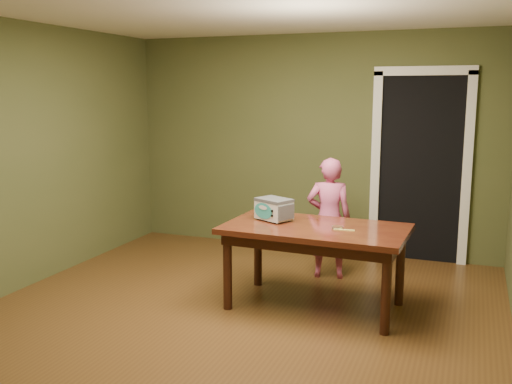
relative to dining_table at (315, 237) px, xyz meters
The scene contains 8 objects.
floor 1.07m from the dining_table, 133.24° to the right, with size 5.00×5.00×0.00m, color #573818.
room_shell 1.36m from the dining_table, 133.24° to the right, with size 4.52×5.02×2.61m.
doorway 2.31m from the dining_table, 71.65° to the left, with size 1.10×0.66×2.25m.
dining_table is the anchor object (origin of this frame).
toy_oven 0.48m from the dining_table, 167.75° to the left, with size 0.39×0.34×0.20m.
baking_pan 0.23m from the dining_table, ahead, with size 0.10×0.10×0.02m.
spatula 0.30m from the dining_table, 12.96° to the right, with size 0.18×0.03×0.01m, color #E5D663.
child 0.88m from the dining_table, 95.88° to the left, with size 0.46×0.30×1.26m, color #D3578A.
Camera 1 is at (1.85, -4.16, 1.93)m, focal length 40.00 mm.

